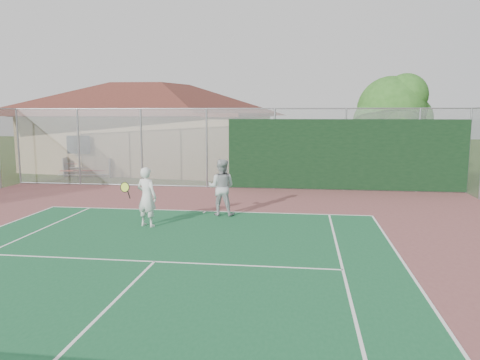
{
  "coord_description": "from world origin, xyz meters",
  "views": [
    {
      "loc": [
        3.24,
        -3.29,
        3.29
      ],
      "look_at": [
        1.45,
        9.86,
        1.4
      ],
      "focal_mm": 35.0,
      "sensor_mm": 36.0,
      "label": 1
    }
  ],
  "objects_px": {
    "bleachers": "(90,166)",
    "player_grey_back": "(221,188)",
    "tree": "(393,113)",
    "player_white_front": "(146,197)",
    "clubhouse": "(152,118)"
  },
  "relations": [
    {
      "from": "player_white_front",
      "to": "clubhouse",
      "type": "bearing_deg",
      "value": -54.53
    },
    {
      "from": "tree",
      "to": "player_white_front",
      "type": "distance_m",
      "value": 12.67
    },
    {
      "from": "tree",
      "to": "player_grey_back",
      "type": "xyz_separation_m",
      "value": [
        -6.57,
        -7.3,
        -2.41
      ]
    },
    {
      "from": "bleachers",
      "to": "player_white_front",
      "type": "height_order",
      "value": "player_white_front"
    },
    {
      "from": "bleachers",
      "to": "tree",
      "type": "xyz_separation_m",
      "value": [
        15.26,
        -1.54,
        2.79
      ]
    },
    {
      "from": "player_white_front",
      "to": "bleachers",
      "type": "bearing_deg",
      "value": -39.38
    },
    {
      "from": "tree",
      "to": "player_grey_back",
      "type": "bearing_deg",
      "value": -131.98
    },
    {
      "from": "bleachers",
      "to": "tree",
      "type": "distance_m",
      "value": 15.59
    },
    {
      "from": "clubhouse",
      "to": "tree",
      "type": "xyz_separation_m",
      "value": [
        12.94,
        -5.2,
        0.28
      ]
    },
    {
      "from": "bleachers",
      "to": "player_grey_back",
      "type": "height_order",
      "value": "player_grey_back"
    },
    {
      "from": "tree",
      "to": "player_grey_back",
      "type": "height_order",
      "value": "tree"
    },
    {
      "from": "clubhouse",
      "to": "player_white_front",
      "type": "height_order",
      "value": "clubhouse"
    },
    {
      "from": "tree",
      "to": "player_white_front",
      "type": "height_order",
      "value": "tree"
    },
    {
      "from": "player_white_front",
      "to": "player_grey_back",
      "type": "distance_m",
      "value": 2.61
    },
    {
      "from": "clubhouse",
      "to": "bleachers",
      "type": "xyz_separation_m",
      "value": [
        -2.31,
        -3.66,
        -2.51
      ]
    }
  ]
}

